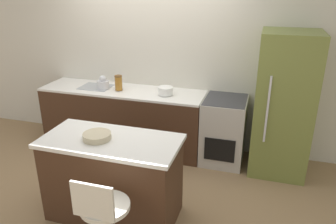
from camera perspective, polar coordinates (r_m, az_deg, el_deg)
name	(u,v)px	position (r m, az deg, el deg)	size (l,w,h in m)	color
ground_plane	(138,159)	(4.67, -5.18, -8.15)	(14.00, 14.00, 0.00)	#8E704C
wall_back	(153,57)	(4.81, -2.59, 9.47)	(8.00, 0.06, 2.60)	beige
back_counter	(124,118)	(4.89, -7.75, -1.06)	(2.38, 0.65, 0.89)	#422819
kitchen_island	(113,178)	(3.47, -9.53, -11.22)	(1.37, 0.67, 0.89)	#422819
oven_range	(224,130)	(4.51, 9.67, -3.14)	(0.56, 0.66, 0.89)	#B7B2A8
refrigerator	(283,105)	(4.30, 19.45, 1.18)	(0.68, 0.72, 1.80)	olive
stool_chair	(105,223)	(2.90, -10.98, -18.50)	(0.41, 0.41, 0.93)	#B7B7BC
kettle	(103,83)	(4.79, -11.28, 4.91)	(0.17, 0.17, 0.19)	silver
mixing_bowl	(165,91)	(4.44, -0.46, 3.73)	(0.21, 0.21, 0.11)	white
canister_jar	(119,83)	(4.67, -8.61, 5.07)	(0.11, 0.11, 0.21)	#9E6623
fruit_bowl	(97,136)	(3.27, -12.26, -4.13)	(0.28, 0.28, 0.06)	#C1B28E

